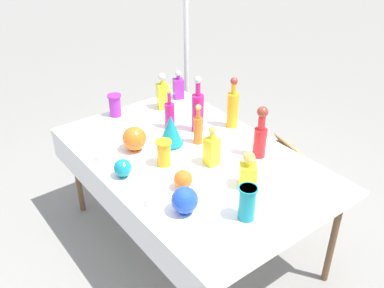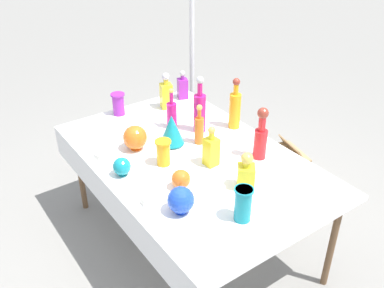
{
  "view_description": "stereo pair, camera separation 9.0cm",
  "coord_description": "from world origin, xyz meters",
  "px_view_note": "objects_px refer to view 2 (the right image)",
  "views": [
    {
      "loc": [
        1.91,
        -1.46,
        2.31
      ],
      "look_at": [
        0.0,
        0.0,
        0.86
      ],
      "focal_mm": 40.0,
      "sensor_mm": 36.0,
      "label": 1
    },
    {
      "loc": [
        1.96,
        -1.39,
        2.31
      ],
      "look_at": [
        0.0,
        0.0,
        0.86
      ],
      "focal_mm": 40.0,
      "sensor_mm": 36.0,
      "label": 2
    }
  ],
  "objects_px": {
    "square_decanter_1": "(211,150)",
    "round_bowl_1": "(181,200)",
    "tall_bottle_0": "(261,137)",
    "round_bowl_3": "(135,138)",
    "tall_bottle_3": "(199,128)",
    "tall_bottle_4": "(172,114)",
    "tall_bottle_2": "(200,110)",
    "cardboard_box_behind_left": "(279,168)",
    "tall_bottle_1": "(235,108)",
    "round_bowl_0": "(181,179)",
    "slender_vase_2": "(163,152)",
    "fluted_vase_0": "(172,129)",
    "canopy_pole": "(192,44)",
    "square_decanter_3": "(183,87)",
    "slender_vase_0": "(243,203)",
    "slender_vase_1": "(118,103)",
    "square_decanter_0": "(166,93)",
    "square_decanter_2": "(246,173)",
    "round_bowl_2": "(122,166)"
  },
  "relations": [
    {
      "from": "square_decanter_1",
      "to": "round_bowl_1",
      "type": "distance_m",
      "value": 0.51
    },
    {
      "from": "square_decanter_0",
      "to": "slender_vase_0",
      "type": "relative_size",
      "value": 1.48
    },
    {
      "from": "square_decanter_3",
      "to": "fluted_vase_0",
      "type": "height_order",
      "value": "square_decanter_3"
    },
    {
      "from": "slender_vase_1",
      "to": "square_decanter_0",
      "type": "bearing_deg",
      "value": 72.74
    },
    {
      "from": "slender_vase_1",
      "to": "round_bowl_1",
      "type": "relative_size",
      "value": 1.11
    },
    {
      "from": "tall_bottle_4",
      "to": "round_bowl_3",
      "type": "relative_size",
      "value": 1.82
    },
    {
      "from": "tall_bottle_1",
      "to": "square_decanter_1",
      "type": "xyz_separation_m",
      "value": [
        0.3,
        -0.45,
        -0.05
      ]
    },
    {
      "from": "tall_bottle_4",
      "to": "fluted_vase_0",
      "type": "distance_m",
      "value": 0.25
    },
    {
      "from": "tall_bottle_3",
      "to": "slender_vase_2",
      "type": "xyz_separation_m",
      "value": [
        0.09,
        -0.35,
        -0.02
      ]
    },
    {
      "from": "tall_bottle_2",
      "to": "square_decanter_2",
      "type": "xyz_separation_m",
      "value": [
        0.72,
        -0.19,
        -0.06
      ]
    },
    {
      "from": "tall_bottle_0",
      "to": "fluted_vase_0",
      "type": "height_order",
      "value": "tall_bottle_0"
    },
    {
      "from": "tall_bottle_1",
      "to": "tall_bottle_2",
      "type": "relative_size",
      "value": 0.92
    },
    {
      "from": "square_decanter_1",
      "to": "square_decanter_2",
      "type": "height_order",
      "value": "square_decanter_1"
    },
    {
      "from": "square_decanter_3",
      "to": "round_bowl_0",
      "type": "distance_m",
      "value": 1.28
    },
    {
      "from": "tall_bottle_3",
      "to": "round_bowl_3",
      "type": "height_order",
      "value": "tall_bottle_3"
    },
    {
      "from": "slender_vase_0",
      "to": "cardboard_box_behind_left",
      "type": "distance_m",
      "value": 1.65
    },
    {
      "from": "tall_bottle_2",
      "to": "fluted_vase_0",
      "type": "xyz_separation_m",
      "value": [
        0.05,
        -0.27,
        -0.05
      ]
    },
    {
      "from": "round_bowl_2",
      "to": "canopy_pole",
      "type": "height_order",
      "value": "canopy_pole"
    },
    {
      "from": "slender_vase_1",
      "to": "cardboard_box_behind_left",
      "type": "relative_size",
      "value": 0.36
    },
    {
      "from": "fluted_vase_0",
      "to": "tall_bottle_2",
      "type": "bearing_deg",
      "value": 99.52
    },
    {
      "from": "tall_bottle_1",
      "to": "cardboard_box_behind_left",
      "type": "height_order",
      "value": "tall_bottle_1"
    },
    {
      "from": "square_decanter_0",
      "to": "slender_vase_2",
      "type": "relative_size",
      "value": 1.72
    },
    {
      "from": "round_bowl_2",
      "to": "slender_vase_1",
      "type": "bearing_deg",
      "value": 154.4
    },
    {
      "from": "square_decanter_2",
      "to": "slender_vase_2",
      "type": "xyz_separation_m",
      "value": [
        -0.5,
        -0.27,
        -0.01
      ]
    },
    {
      "from": "slender_vase_0",
      "to": "fluted_vase_0",
      "type": "xyz_separation_m",
      "value": [
        -0.88,
        0.12,
        0.01
      ]
    },
    {
      "from": "tall_bottle_0",
      "to": "cardboard_box_behind_left",
      "type": "bearing_deg",
      "value": 121.59
    },
    {
      "from": "tall_bottle_0",
      "to": "round_bowl_3",
      "type": "distance_m",
      "value": 0.84
    },
    {
      "from": "tall_bottle_0",
      "to": "tall_bottle_2",
      "type": "height_order",
      "value": "tall_bottle_2"
    },
    {
      "from": "slender_vase_2",
      "to": "slender_vase_0",
      "type": "bearing_deg",
      "value": 4.98
    },
    {
      "from": "tall_bottle_1",
      "to": "round_bowl_0",
      "type": "bearing_deg",
      "value": -61.84
    },
    {
      "from": "square_decanter_3",
      "to": "cardboard_box_behind_left",
      "type": "bearing_deg",
      "value": 43.97
    },
    {
      "from": "tall_bottle_2",
      "to": "slender_vase_0",
      "type": "height_order",
      "value": "tall_bottle_2"
    },
    {
      "from": "cardboard_box_behind_left",
      "to": "round_bowl_1",
      "type": "bearing_deg",
      "value": -67.43
    },
    {
      "from": "slender_vase_0",
      "to": "slender_vase_2",
      "type": "height_order",
      "value": "slender_vase_0"
    },
    {
      "from": "tall_bottle_3",
      "to": "canopy_pole",
      "type": "bearing_deg",
      "value": 147.08
    },
    {
      "from": "tall_bottle_2",
      "to": "tall_bottle_4",
      "type": "distance_m",
      "value": 0.22
    },
    {
      "from": "tall_bottle_2",
      "to": "cardboard_box_behind_left",
      "type": "distance_m",
      "value": 1.14
    },
    {
      "from": "tall_bottle_2",
      "to": "fluted_vase_0",
      "type": "relative_size",
      "value": 1.9
    },
    {
      "from": "square_decanter_3",
      "to": "canopy_pole",
      "type": "xyz_separation_m",
      "value": [
        -0.34,
        0.34,
        0.22
      ]
    },
    {
      "from": "tall_bottle_3",
      "to": "square_decanter_1",
      "type": "relative_size",
      "value": 1.06
    },
    {
      "from": "square_decanter_0",
      "to": "slender_vase_2",
      "type": "bearing_deg",
      "value": -33.64
    },
    {
      "from": "tall_bottle_1",
      "to": "round_bowl_1",
      "type": "height_order",
      "value": "tall_bottle_1"
    },
    {
      "from": "square_decanter_0",
      "to": "tall_bottle_2",
      "type": "bearing_deg",
      "value": -1.01
    },
    {
      "from": "round_bowl_1",
      "to": "square_decanter_0",
      "type": "bearing_deg",
      "value": 151.12
    },
    {
      "from": "square_decanter_2",
      "to": "fluted_vase_0",
      "type": "distance_m",
      "value": 0.68
    },
    {
      "from": "tall_bottle_4",
      "to": "slender_vase_1",
      "type": "xyz_separation_m",
      "value": [
        -0.42,
        -0.23,
        -0.02
      ]
    },
    {
      "from": "square_decanter_1",
      "to": "square_decanter_3",
      "type": "distance_m",
      "value": 1.04
    },
    {
      "from": "tall_bottle_2",
      "to": "canopy_pole",
      "type": "relative_size",
      "value": 0.16
    },
    {
      "from": "slender_vase_1",
      "to": "square_decanter_3",
      "type": "bearing_deg",
      "value": 86.55
    },
    {
      "from": "slender_vase_0",
      "to": "slender_vase_2",
      "type": "xyz_separation_m",
      "value": [
        -0.7,
        -0.06,
        -0.01
      ]
    }
  ]
}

